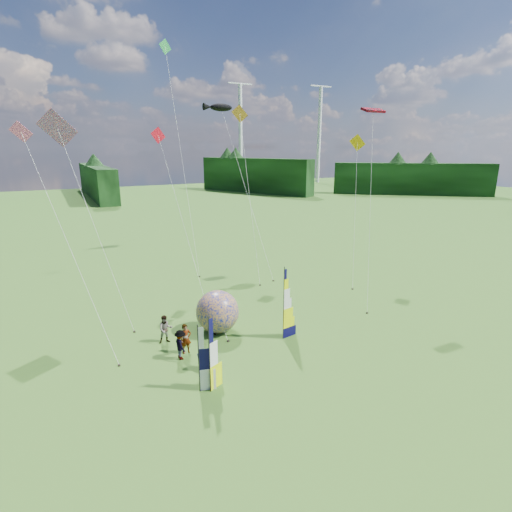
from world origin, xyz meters
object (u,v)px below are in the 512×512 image
spectator_a (186,339)px  spectator_b (165,329)px  bol_inflatable (217,312)px  feather_banner_main (284,305)px  side_banner_far (199,360)px  kite_whale (245,179)px  camp_chair (205,362)px  spectator_c (181,345)px  spectator_d (213,321)px  side_banner_left (210,356)px

spectator_a → spectator_b: 1.90m
bol_inflatable → feather_banner_main: bearing=-42.1°
side_banner_far → spectator_b: bearing=107.8°
kite_whale → camp_chair: bearing=-121.3°
bol_inflatable → spectator_c: (-3.15, -2.24, -0.51)m
feather_banner_main → spectator_d: (-3.62, 2.59, -1.34)m
kite_whale → spectator_c: bearing=-126.2°
bol_inflatable → spectator_a: (-2.68, -1.72, -0.49)m
feather_banner_main → side_banner_left: (-6.00, -3.07, -0.36)m
side_banner_left → bol_inflatable: size_ratio=1.39×
spectator_c → camp_chair: (0.77, -1.81, -0.35)m
spectator_b → camp_chair: size_ratio=1.72×
side_banner_left → spectator_a: side_banner_left is taller
bol_inflatable → spectator_d: (-0.45, -0.27, -0.45)m
bol_inflatable → kite_whale: size_ratio=0.16×
feather_banner_main → side_banner_far: size_ratio=1.33×
feather_banner_main → spectator_c: size_ratio=2.63×
side_banner_far → camp_chair: size_ratio=3.32×
spectator_b → spectator_d: (2.93, -0.32, 0.05)m
spectator_c → spectator_d: size_ratio=0.93×
bol_inflatable → spectator_b: 3.41m
feather_banner_main → side_banner_far: bearing=-166.9°
feather_banner_main → spectator_a: size_ratio=2.56×
side_banner_far → kite_whale: kite_whale is taller
spectator_c → camp_chair: 2.00m
side_banner_far → camp_chair: (0.90, 1.60, -1.18)m
spectator_c → camp_chair: size_ratio=1.68×
bol_inflatable → side_banner_left: bearing=-115.5°
bol_inflatable → kite_whale: 17.06m
camp_chair → kite_whale: size_ratio=0.06×
spectator_b → spectator_c: (0.22, -2.29, -0.02)m
side_banner_left → spectator_a: 4.33m
bol_inflatable → kite_whale: (8.42, 13.02, 7.13)m
feather_banner_main → camp_chair: size_ratio=4.42×
side_banner_left → spectator_b: (-0.54, 5.98, -1.02)m
bol_inflatable → spectator_c: size_ratio=1.59×
spectator_d → spectator_b: bearing=11.7°
side_banner_left → kite_whale: bearing=34.4°
side_banner_left → spectator_c: 3.85m
side_banner_left → bol_inflatable: bearing=39.6°
spectator_d → spectator_c: bearing=54.0°
side_banner_far → kite_whale: bearing=74.8°
feather_banner_main → spectator_c: bearing=164.2°
camp_chair → side_banner_left: bearing=-126.5°
feather_banner_main → kite_whale: kite_whale is taller
kite_whale → spectator_a: bearing=-126.0°
bol_inflatable → kite_whale: bearing=57.1°
side_banner_far → spectator_b: side_banner_far is taller
spectator_b → feather_banner_main: bearing=-17.1°
spectator_b → kite_whale: 19.12m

